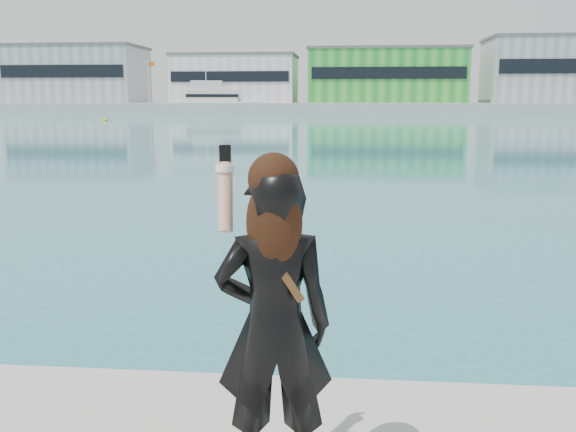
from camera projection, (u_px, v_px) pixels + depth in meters
The scene contains 10 objects.
far_quay at pixel (345, 108), 130.61m from camera, with size 320.00×40.00×2.00m, color #9E9E99.
warehouse_grey_left at pixel (79, 74), 132.47m from camera, with size 26.52×16.36×11.50m.
warehouse_white at pixel (236, 79), 129.62m from camera, with size 24.48×15.35×9.50m.
warehouse_green at pixel (386, 76), 126.78m from camera, with size 30.60×16.36×10.50m.
warehouse_grey_right at pixel (553, 70), 123.67m from camera, with size 25.50×15.35×12.50m.
flagpole_left at pixel (149, 79), 124.28m from camera, with size 1.28×0.16×8.00m.
flagpole_right at pixel (464, 78), 118.78m from camera, with size 1.28×0.16×8.00m.
motor_yacht at pixel (214, 102), 120.38m from camera, with size 17.78×9.45×8.00m.
buoy_far at pixel (106, 121), 79.63m from camera, with size 0.50×0.50×0.50m, color yellow.
woman at pixel (274, 318), 2.97m from camera, with size 0.60×0.44×1.59m.
Camera 1 is at (0.80, -2.97, 2.60)m, focal length 40.00 mm.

